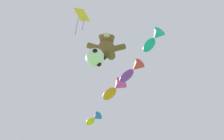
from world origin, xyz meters
TOP-DOWN VIEW (x-y plane):
  - teddy_bear_kite at (0.57, 4.63)m, footprint 2.03×0.89m
  - soccer_ball_kite at (0.06, 4.46)m, footprint 0.97×0.97m
  - fish_kite_teal at (3.49, 5.83)m, footprint 1.39×1.87m
  - fish_kite_violet at (2.29, 8.05)m, footprint 1.76×2.10m
  - fish_kite_tangerine at (1.21, 10.44)m, footprint 1.97×2.28m
  - fish_kite_goldfin at (-0.31, 12.88)m, footprint 1.44×1.54m
  - diamond_kite at (-1.12, 5.15)m, footprint 1.12×1.01m

SIDE VIEW (x-z plane):
  - soccer_ball_kite at x=0.06m, z-range 10.63..11.52m
  - teddy_bear_kite at x=0.57m, z-range 11.25..13.31m
  - fish_kite_goldfin at x=-0.31m, z-range 13.88..14.56m
  - fish_kite_violet at x=2.29m, z-range 14.06..14.82m
  - fish_kite_teal at x=3.49m, z-range 14.52..15.29m
  - fish_kite_tangerine at x=1.21m, z-range 14.61..15.57m
  - diamond_kite at x=-1.12m, z-range 14.98..18.11m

